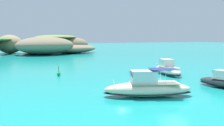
# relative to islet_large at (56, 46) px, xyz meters

# --- Properties ---
(ground_plane) EXTENTS (400.00, 400.00, 0.00)m
(ground_plane) POSITION_rel_islet_large_xyz_m (-3.91, -67.29, -2.66)
(ground_plane) COLOR teal
(islet_large) EXTENTS (31.30, 26.27, 6.36)m
(islet_large) POSITION_rel_islet_large_xyz_m (0.00, 0.00, 0.00)
(islet_large) COLOR #84755B
(islet_large) RESTS_ON ground
(motorboat_white) EXTENTS (4.06, 8.05, 2.28)m
(motorboat_white) POSITION_rel_islet_large_xyz_m (4.58, -55.39, -1.89)
(motorboat_white) COLOR white
(motorboat_white) RESTS_ON ground
(motorboat_cream) EXTENTS (8.76, 5.41, 2.64)m
(motorboat_cream) POSITION_rel_islet_large_xyz_m (-5.92, -66.03, -1.82)
(motorboat_cream) COLOR beige
(motorboat_cream) RESTS_ON ground
(dinghy_tender) EXTENTS (1.43, 2.86, 0.58)m
(dinghy_tender) POSITION_rel_islet_large_xyz_m (-1.28, -57.65, -2.43)
(dinghy_tender) COLOR yellow
(dinghy_tender) RESTS_ON ground
(channel_buoy) EXTENTS (0.56, 0.56, 1.48)m
(channel_buoy) POSITION_rel_islet_large_xyz_m (-10.63, -50.01, -2.32)
(channel_buoy) COLOR green
(channel_buoy) RESTS_ON ground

